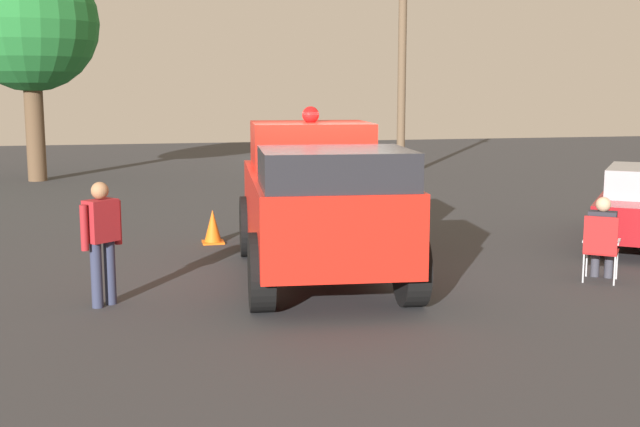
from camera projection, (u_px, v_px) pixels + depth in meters
ground_plane at (324, 275)px, 12.62m from camera, size 60.00×60.00×0.00m
vintage_fire_truck at (318, 198)px, 12.50m from camera, size 6.13×2.80×2.59m
lawn_chair_near_truck at (601, 244)px, 12.05m from camera, size 0.69×0.69×1.02m
lawn_chair_by_car at (379, 200)px, 16.73m from camera, size 0.58×0.59×1.02m
spectator_seated at (602, 235)px, 12.15m from camera, size 0.65×0.62×1.29m
spectator_standing at (102, 235)px, 10.72m from camera, size 0.49×0.56×1.68m
oak_tree_left at (29, 24)px, 24.36m from camera, size 4.12×4.12×6.85m
utility_pole at (402, 68)px, 25.42m from camera, size 1.68×0.54×6.66m
traffic_cone at (213, 227)px, 15.13m from camera, size 0.40×0.40×0.64m
background_fence at (268, 153)px, 29.81m from camera, size 8.10×0.12×0.90m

